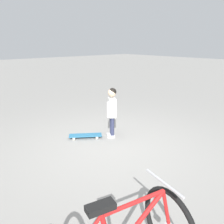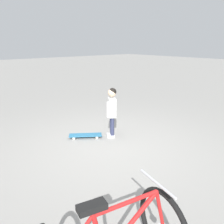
# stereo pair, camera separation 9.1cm
# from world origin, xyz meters

# --- Properties ---
(ground_plane) EXTENTS (50.00, 50.00, 0.00)m
(ground_plane) POSITION_xyz_m (0.00, 0.00, 0.00)
(ground_plane) COLOR gray
(child_person) EXTENTS (0.28, 0.36, 1.06)m
(child_person) POSITION_xyz_m (0.43, -0.38, 0.66)
(child_person) COLOR #2D3351
(child_person) RESTS_ON ground
(skateboard) EXTENTS (0.55, 0.67, 0.07)m
(skateboard) POSITION_xyz_m (0.73, 0.10, 0.06)
(skateboard) COLOR teal
(skateboard) RESTS_ON ground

